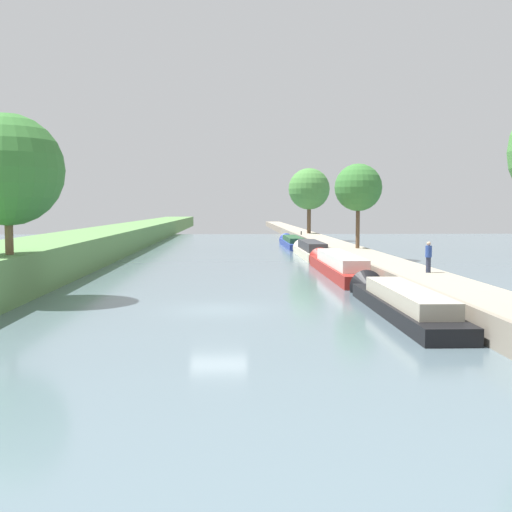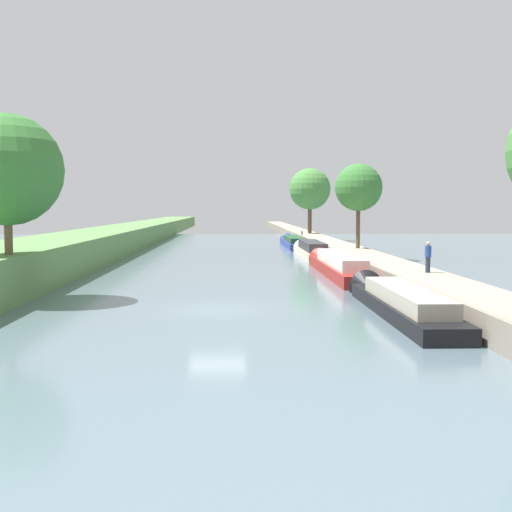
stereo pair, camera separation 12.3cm
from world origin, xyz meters
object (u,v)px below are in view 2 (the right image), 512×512
Objects in this scene: narrowboat_cream at (310,250)px; person_walking at (428,256)px; mooring_bollard_far at (302,233)px; narrowboat_blue at (292,242)px; narrowboat_black at (397,301)px; narrowboat_red at (337,265)px.

narrowboat_cream is 24.69m from person_walking.
mooring_bollard_far is (1.69, 23.15, 0.65)m from narrowboat_cream.
narrowboat_blue is 34.92× the size of mooring_bollard_far.
narrowboat_cream is 15.64m from narrowboat_blue.
narrowboat_cream reaches higher than narrowboat_black.
narrowboat_black is 15.71m from narrowboat_red.
mooring_bollard_far is at bearing 88.22° from narrowboat_black.
narrowboat_blue is 9.47× the size of person_walking.
narrowboat_blue is at bearing 90.82° from narrowboat_cream.
mooring_bollard_far reaches higher than narrowboat_blue.
narrowboat_red is at bearing -90.18° from narrowboat_cream.
person_walking is (3.35, -24.42, 1.30)m from narrowboat_cream.
person_walking is 47.60m from mooring_bollard_far.
narrowboat_red is 38.57m from mooring_bollard_far.
person_walking is 3.69× the size of mooring_bollard_far.
mooring_bollard_far reaches higher than narrowboat_black.
narrowboat_cream is at bearing 90.01° from narrowboat_black.
narrowboat_cream is 23.22m from mooring_bollard_far.
person_walking is at bearing -82.18° from narrowboat_cream.
mooring_bollard_far is (1.74, 38.53, 0.65)m from narrowboat_red.
narrowboat_red is 31.02m from narrowboat_blue.
narrowboat_cream is at bearing -89.18° from narrowboat_blue.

